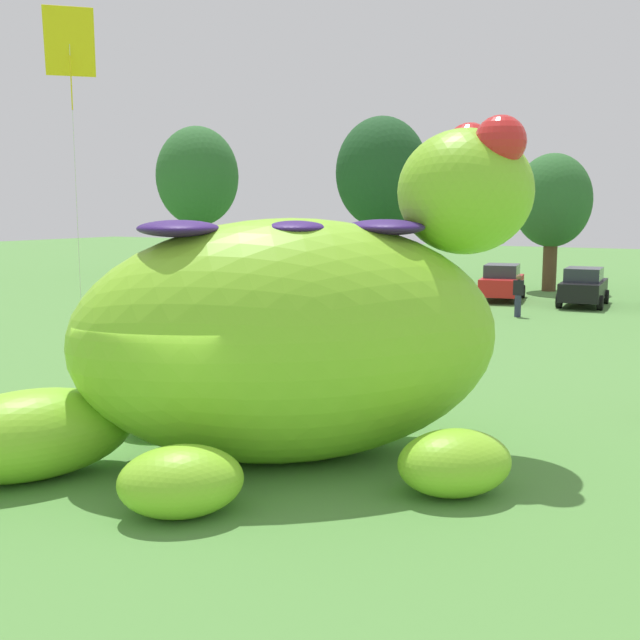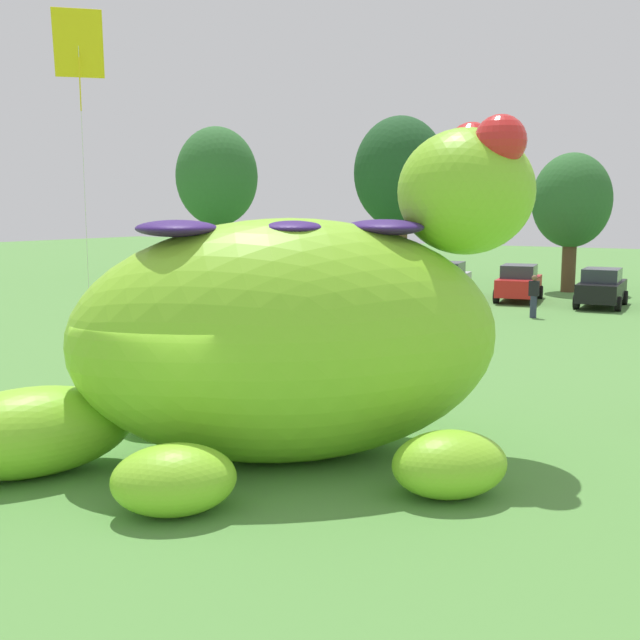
# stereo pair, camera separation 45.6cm
# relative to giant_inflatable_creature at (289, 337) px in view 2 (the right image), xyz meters

# --- Properties ---
(ground_plane) EXTENTS (160.00, 160.00, 0.00)m
(ground_plane) POSITION_rel_giant_inflatable_creature_xyz_m (-1.11, -1.56, -2.15)
(ground_plane) COLOR #568E42
(giant_inflatable_creature) EXTENTS (8.75, 10.61, 5.89)m
(giant_inflatable_creature) POSITION_rel_giant_inflatable_creature_xyz_m (0.00, 0.00, 0.00)
(giant_inflatable_creature) COLOR #8CD12D
(giant_inflatable_creature) RESTS_ON ground
(car_green) EXTENTS (2.42, 4.32, 1.72)m
(car_green) POSITION_rel_giant_inflatable_creature_xyz_m (-10.84, 24.79, -1.29)
(car_green) COLOR #1E7238
(car_green) RESTS_ON ground
(car_silver) EXTENTS (2.50, 4.35, 1.72)m
(car_silver) POSITION_rel_giant_inflatable_creature_xyz_m (-7.28, 24.93, -1.29)
(car_silver) COLOR #B7BABF
(car_silver) RESTS_ON ground
(car_red) EXTENTS (2.47, 4.33, 1.72)m
(car_red) POSITION_rel_giant_inflatable_creature_xyz_m (-3.67, 24.96, -1.29)
(car_red) COLOR red
(car_red) RESTS_ON ground
(car_black) EXTENTS (2.18, 4.22, 1.72)m
(car_black) POSITION_rel_giant_inflatable_creature_xyz_m (0.13, 24.67, -1.29)
(car_black) COLOR black
(car_black) RESTS_ON ground
(tree_far_left) EXTENTS (5.51, 5.51, 9.78)m
(tree_far_left) POSITION_rel_giant_inflatable_creature_xyz_m (-26.27, 30.54, 4.24)
(tree_far_left) COLOR brown
(tree_far_left) RESTS_ON ground
(tree_left) EXTENTS (5.49, 5.49, 9.75)m
(tree_left) POSITION_rel_giant_inflatable_creature_xyz_m (-13.02, 31.34, 4.22)
(tree_left) COLOR brown
(tree_left) RESTS_ON ground
(tree_mid_left) EXTENTS (4.05, 4.05, 7.18)m
(tree_mid_left) POSITION_rel_giant_inflatable_creature_xyz_m (-2.72, 30.34, 2.55)
(tree_mid_left) COLOR brown
(tree_mid_left) RESTS_ON ground
(spectator_near_inflatable) EXTENTS (0.38, 0.26, 1.71)m
(spectator_near_inflatable) POSITION_rel_giant_inflatable_creature_xyz_m (-5.23, 4.53, -1.30)
(spectator_near_inflatable) COLOR #726656
(spectator_near_inflatable) RESTS_ON ground
(spectator_wandering) EXTENTS (0.38, 0.26, 1.71)m
(spectator_wandering) POSITION_rel_giant_inflatable_creature_xyz_m (-1.44, 19.68, -1.30)
(spectator_wandering) COLOR #2D334C
(spectator_wandering) RESTS_ON ground
(spectator_far_side) EXTENTS (0.38, 0.26, 1.71)m
(spectator_far_side) POSITION_rel_giant_inflatable_creature_xyz_m (-4.68, 4.79, -1.30)
(spectator_far_side) COLOR #726656
(spectator_far_side) RESTS_ON ground
(tethered_flying_kite) EXTENTS (1.13, 1.13, 8.78)m
(tethered_flying_kite) POSITION_rel_giant_inflatable_creature_xyz_m (-7.02, 1.91, 5.77)
(tethered_flying_kite) COLOR brown
(tethered_flying_kite) RESTS_ON ground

